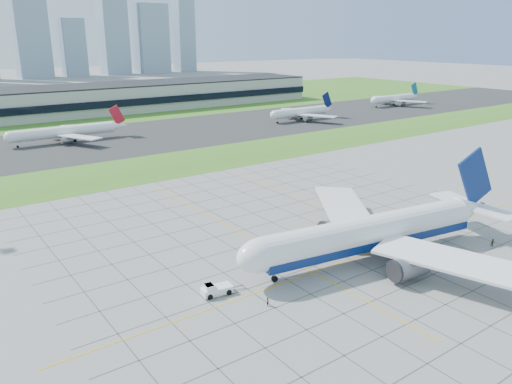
% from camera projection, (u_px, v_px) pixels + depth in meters
% --- Properties ---
extents(ground, '(1400.00, 1400.00, 0.00)m').
position_uv_depth(ground, '(343.00, 256.00, 102.50)').
color(ground, gray).
rests_on(ground, ground).
extents(grass_median, '(700.00, 35.00, 0.04)m').
position_uv_depth(grass_median, '(155.00, 167.00, 172.11)').
color(grass_median, '#3A6E1F').
rests_on(grass_median, ground).
extents(asphalt_taxiway, '(700.00, 75.00, 0.04)m').
position_uv_depth(asphalt_taxiway, '(101.00, 141.00, 214.65)').
color(asphalt_taxiway, '#383838').
rests_on(asphalt_taxiway, ground).
extents(grass_far, '(700.00, 145.00, 0.04)m').
position_uv_depth(grass_far, '(38.00, 111.00, 299.74)').
color(grass_far, '#3A6E1F').
rests_on(grass_far, ground).
extents(apron_markings, '(120.00, 130.00, 0.03)m').
position_uv_depth(apron_markings, '(309.00, 238.00, 111.32)').
color(apron_markings, '#474744').
rests_on(apron_markings, ground).
extents(terminal, '(260.00, 43.00, 15.80)m').
position_uv_depth(terminal, '(116.00, 97.00, 300.30)').
color(terminal, '#B7B7B2').
rests_on(terminal, ground).
extents(airliner, '(64.02, 64.41, 20.23)m').
position_uv_depth(airliner, '(372.00, 233.00, 99.94)').
color(airliner, white).
rests_on(airliner, ground).
extents(pushback_tug, '(7.92, 3.40, 2.17)m').
position_uv_depth(pushback_tug, '(215.00, 289.00, 86.96)').
color(pushback_tug, white).
rests_on(pushback_tug, ground).
extents(crew_near, '(0.49, 0.65, 1.60)m').
position_uv_depth(crew_near, '(268.00, 302.00, 83.28)').
color(crew_near, black).
rests_on(crew_near, ground).
extents(crew_far, '(1.08, 1.04, 1.76)m').
position_uv_depth(crew_far, '(493.00, 243.00, 106.84)').
color(crew_far, black).
rests_on(crew_far, ground).
extents(distant_jet_1, '(48.45, 42.66, 14.08)m').
position_uv_depth(distant_jet_1, '(65.00, 132.00, 211.47)').
color(distant_jet_1, white).
rests_on(distant_jet_1, ground).
extents(distant_jet_2, '(40.27, 42.66, 14.08)m').
position_uv_depth(distant_jet_2, '(301.00, 112.00, 265.92)').
color(distant_jet_2, white).
rests_on(distant_jet_2, ground).
extents(distant_jet_3, '(42.84, 42.66, 14.08)m').
position_uv_depth(distant_jet_3, '(394.00, 99.00, 323.15)').
color(distant_jet_3, white).
rests_on(distant_jet_3, ground).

